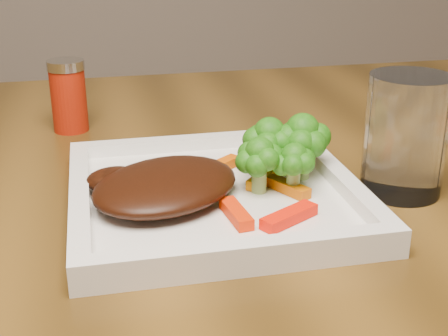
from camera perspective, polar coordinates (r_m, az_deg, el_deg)
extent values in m
cube|color=white|center=(0.60, -0.93, -2.81)|extent=(0.27, 0.27, 0.01)
ellipsoid|color=#321307|center=(0.58, -5.35, -1.56)|extent=(0.19, 0.18, 0.03)
cube|color=#FF1604|center=(0.55, 5.98, -4.43)|extent=(0.06, 0.04, 0.01)
cube|color=red|center=(0.55, 1.12, -4.17)|extent=(0.02, 0.05, 0.01)
cube|color=#D94F03|center=(0.67, 6.61, 0.80)|extent=(0.06, 0.02, 0.01)
cube|color=#CF4F03|center=(0.65, -0.29, 0.21)|extent=(0.05, 0.04, 0.01)
cube|color=#C85A03|center=(0.60, 5.85, -1.75)|extent=(0.04, 0.05, 0.01)
cube|color=orange|center=(0.62, 3.57, -0.96)|extent=(0.04, 0.04, 0.01)
cylinder|color=#A01B08|center=(0.82, -14.03, 6.41)|extent=(0.06, 0.06, 0.09)
cylinder|color=white|center=(0.64, 16.26, 2.89)|extent=(0.10, 0.10, 0.12)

